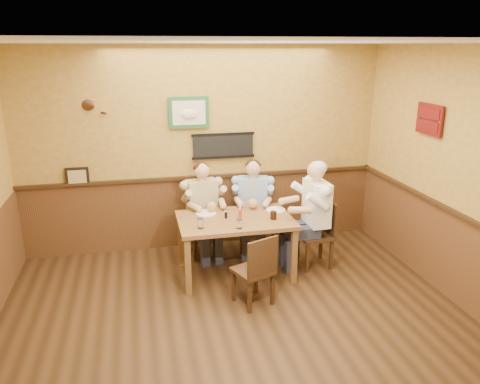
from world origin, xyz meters
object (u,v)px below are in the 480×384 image
(water_glass_mid, at_px, (239,224))
(water_glass_left, at_px, (201,223))
(hot_sauce_bottle, at_px, (240,215))
(diner_tan_shirt, at_px, (202,214))
(cola_tumbler, at_px, (273,215))
(chair_right_end, at_px, (315,234))
(salt_shaker, at_px, (226,215))
(chair_near_side, at_px, (253,269))
(chair_back_left, at_px, (203,226))
(diner_white_elder, at_px, (316,220))
(pepper_shaker, at_px, (226,215))
(chair_back_right, at_px, (253,222))
(dining_table, at_px, (235,225))
(diner_blue_polo, at_px, (253,210))

(water_glass_mid, bearing_deg, water_glass_left, 166.74)
(water_glass_mid, relative_size, hot_sauce_bottle, 0.62)
(diner_tan_shirt, relative_size, cola_tumbler, 11.67)
(chair_right_end, distance_m, water_glass_mid, 1.19)
(cola_tumbler, height_order, salt_shaker, cola_tumbler)
(chair_near_side, bearing_deg, cola_tumbler, -145.49)
(chair_back_left, bearing_deg, water_glass_left, -109.17)
(hot_sauce_bottle, bearing_deg, diner_white_elder, 6.80)
(water_glass_left, xyz_separation_m, water_glass_mid, (0.44, -0.10, -0.00))
(cola_tumbler, bearing_deg, chair_back_left, 133.67)
(water_glass_mid, distance_m, pepper_shaker, 0.37)
(water_glass_left, distance_m, pepper_shaker, 0.43)
(diner_white_elder, height_order, water_glass_mid, diner_white_elder)
(chair_back_right, relative_size, water_glass_left, 7.08)
(chair_right_end, relative_size, diner_tan_shirt, 0.75)
(dining_table, xyz_separation_m, diner_tan_shirt, (-0.31, 0.67, -0.07))
(diner_blue_polo, relative_size, water_glass_mid, 11.01)
(chair_back_left, xyz_separation_m, cola_tumbler, (0.76, -0.80, 0.39))
(water_glass_left, distance_m, salt_shaker, 0.44)
(chair_right_end, bearing_deg, water_glass_mid, -74.53)
(chair_back_right, relative_size, water_glass_mid, 7.70)
(chair_near_side, bearing_deg, water_glass_mid, -102.27)
(water_glass_mid, relative_size, salt_shaker, 1.28)
(chair_back_right, bearing_deg, diner_tan_shirt, -165.32)
(diner_blue_polo, height_order, salt_shaker, diner_blue_polo)
(dining_table, height_order, chair_right_end, chair_right_end)
(chair_back_right, bearing_deg, chair_right_end, -31.07)
(chair_back_left, height_order, salt_shaker, salt_shaker)
(diner_blue_polo, height_order, water_glass_left, diner_blue_polo)
(chair_back_left, bearing_deg, water_glass_mid, -83.66)
(chair_back_right, bearing_deg, diner_blue_polo, 0.00)
(dining_table, distance_m, chair_right_end, 1.08)
(chair_near_side, height_order, diner_blue_polo, diner_blue_polo)
(hot_sauce_bottle, bearing_deg, cola_tumbler, -2.08)
(diner_tan_shirt, height_order, diner_white_elder, diner_white_elder)
(chair_near_side, bearing_deg, hot_sauce_bottle, -110.82)
(chair_back_right, height_order, chair_near_side, chair_near_side)
(chair_right_end, xyz_separation_m, hot_sauce_bottle, (-1.03, -0.12, 0.39))
(cola_tumbler, xyz_separation_m, pepper_shaker, (-0.56, 0.16, -0.01))
(chair_right_end, bearing_deg, hot_sauce_bottle, -84.87)
(dining_table, distance_m, diner_tan_shirt, 0.74)
(dining_table, bearing_deg, hot_sauce_bottle, -72.69)
(salt_shaker, bearing_deg, water_glass_left, -142.62)
(chair_back_left, height_order, cola_tumbler, cola_tumbler)
(chair_back_right, distance_m, water_glass_mid, 1.16)
(chair_right_end, bearing_deg, chair_back_right, -136.84)
(diner_blue_polo, bearing_deg, diner_white_elder, -31.07)
(pepper_shaker, bearing_deg, chair_back_left, 107.74)
(chair_back_left, distance_m, cola_tumbler, 1.17)
(water_glass_left, relative_size, cola_tumbler, 1.15)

